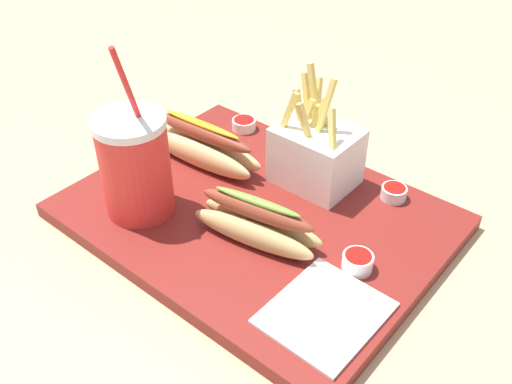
{
  "coord_description": "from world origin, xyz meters",
  "views": [
    {
      "loc": [
        0.37,
        -0.45,
        0.49
      ],
      "look_at": [
        0.0,
        0.0,
        0.05
      ],
      "focal_mm": 40.43,
      "sensor_mm": 36.0,
      "label": 1
    }
  ],
  "objects_px": {
    "ketchup_cup_1": "(358,261)",
    "ketchup_cup_3": "(394,192)",
    "hot_dog_1": "(257,223)",
    "napkin_stack": "(325,313)",
    "hot_dog_2": "(203,146)",
    "soda_cup": "(135,165)",
    "ketchup_cup_2": "(244,124)",
    "fries_basket": "(316,154)"
  },
  "relations": [
    {
      "from": "soda_cup",
      "to": "ketchup_cup_2",
      "type": "height_order",
      "value": "soda_cup"
    },
    {
      "from": "ketchup_cup_2",
      "to": "ketchup_cup_3",
      "type": "height_order",
      "value": "same"
    },
    {
      "from": "hot_dog_1",
      "to": "napkin_stack",
      "type": "xyz_separation_m",
      "value": [
        0.13,
        -0.05,
        -0.02
      ]
    },
    {
      "from": "hot_dog_1",
      "to": "ketchup_cup_3",
      "type": "height_order",
      "value": "hot_dog_1"
    },
    {
      "from": "soda_cup",
      "to": "ketchup_cup_2",
      "type": "bearing_deg",
      "value": 96.76
    },
    {
      "from": "ketchup_cup_1",
      "to": "napkin_stack",
      "type": "relative_size",
      "value": 0.29
    },
    {
      "from": "ketchup_cup_1",
      "to": "ketchup_cup_3",
      "type": "height_order",
      "value": "ketchup_cup_1"
    },
    {
      "from": "soda_cup",
      "to": "ketchup_cup_1",
      "type": "bearing_deg",
      "value": 17.25
    },
    {
      "from": "hot_dog_2",
      "to": "soda_cup",
      "type": "bearing_deg",
      "value": -84.36
    },
    {
      "from": "ketchup_cup_1",
      "to": "ketchup_cup_3",
      "type": "xyz_separation_m",
      "value": [
        -0.03,
        0.14,
        -0.0
      ]
    },
    {
      "from": "fries_basket",
      "to": "hot_dog_1",
      "type": "xyz_separation_m",
      "value": [
        0.02,
        -0.14,
        -0.02
      ]
    },
    {
      "from": "soda_cup",
      "to": "hot_dog_1",
      "type": "relative_size",
      "value": 1.36
    },
    {
      "from": "fries_basket",
      "to": "ketchup_cup_1",
      "type": "relative_size",
      "value": 4.45
    },
    {
      "from": "ketchup_cup_3",
      "to": "soda_cup",
      "type": "bearing_deg",
      "value": -136.4
    },
    {
      "from": "hot_dog_1",
      "to": "ketchup_cup_2",
      "type": "distance_m",
      "value": 0.26
    },
    {
      "from": "hot_dog_2",
      "to": "hot_dog_1",
      "type": "bearing_deg",
      "value": -25.3
    },
    {
      "from": "napkin_stack",
      "to": "hot_dog_2",
      "type": "bearing_deg",
      "value": 157.37
    },
    {
      "from": "hot_dog_1",
      "to": "ketchup_cup_2",
      "type": "bearing_deg",
      "value": 134.38
    },
    {
      "from": "ketchup_cup_3",
      "to": "napkin_stack",
      "type": "relative_size",
      "value": 0.27
    },
    {
      "from": "ketchup_cup_1",
      "to": "hot_dog_1",
      "type": "bearing_deg",
      "value": -164.15
    },
    {
      "from": "hot_dog_2",
      "to": "ketchup_cup_1",
      "type": "bearing_deg",
      "value": -8.75
    },
    {
      "from": "soda_cup",
      "to": "hot_dog_2",
      "type": "bearing_deg",
      "value": 95.64
    },
    {
      "from": "hot_dog_1",
      "to": "hot_dog_2",
      "type": "height_order",
      "value": "hot_dog_2"
    },
    {
      "from": "ketchup_cup_2",
      "to": "fries_basket",
      "type": "bearing_deg",
      "value": -14.36
    },
    {
      "from": "fries_basket",
      "to": "hot_dog_1",
      "type": "bearing_deg",
      "value": -83.36
    },
    {
      "from": "ketchup_cup_1",
      "to": "ketchup_cup_3",
      "type": "distance_m",
      "value": 0.15
    },
    {
      "from": "fries_basket",
      "to": "hot_dog_2",
      "type": "height_order",
      "value": "fries_basket"
    },
    {
      "from": "hot_dog_2",
      "to": "napkin_stack",
      "type": "bearing_deg",
      "value": -22.63
    },
    {
      "from": "soda_cup",
      "to": "napkin_stack",
      "type": "distance_m",
      "value": 0.29
    },
    {
      "from": "soda_cup",
      "to": "fries_basket",
      "type": "height_order",
      "value": "soda_cup"
    },
    {
      "from": "fries_basket",
      "to": "napkin_stack",
      "type": "xyz_separation_m",
      "value": [
        0.15,
        -0.19,
        -0.04
      ]
    },
    {
      "from": "fries_basket",
      "to": "hot_dog_2",
      "type": "relative_size",
      "value": 0.84
    },
    {
      "from": "soda_cup",
      "to": "ketchup_cup_2",
      "type": "distance_m",
      "value": 0.25
    },
    {
      "from": "soda_cup",
      "to": "ketchup_cup_2",
      "type": "relative_size",
      "value": 6.13
    },
    {
      "from": "soda_cup",
      "to": "napkin_stack",
      "type": "relative_size",
      "value": 1.84
    },
    {
      "from": "ketchup_cup_2",
      "to": "ketchup_cup_3",
      "type": "distance_m",
      "value": 0.27
    },
    {
      "from": "ketchup_cup_1",
      "to": "ketchup_cup_2",
      "type": "relative_size",
      "value": 0.96
    },
    {
      "from": "hot_dog_2",
      "to": "fries_basket",
      "type": "bearing_deg",
      "value": 23.39
    },
    {
      "from": "hot_dog_2",
      "to": "ketchup_cup_1",
      "type": "height_order",
      "value": "hot_dog_2"
    },
    {
      "from": "soda_cup",
      "to": "hot_dog_1",
      "type": "xyz_separation_m",
      "value": [
        0.15,
        0.05,
        -0.04
      ]
    },
    {
      "from": "hot_dog_1",
      "to": "ketchup_cup_1",
      "type": "distance_m",
      "value": 0.13
    },
    {
      "from": "ketchup_cup_1",
      "to": "soda_cup",
      "type": "bearing_deg",
      "value": -162.75
    }
  ]
}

